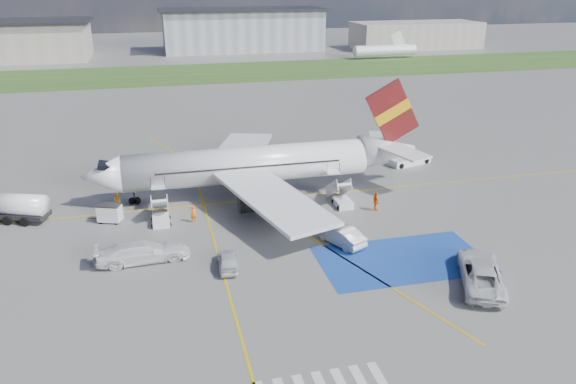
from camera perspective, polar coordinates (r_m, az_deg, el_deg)
The scene contains 21 objects.
ground at distance 49.09m, azimuth -1.22°, elevation -6.05°, with size 400.00×400.00×0.00m, color #60605E.
grass_strip at distance 139.70m, azimuth -10.04°, elevation 11.75°, with size 400.00×30.00×0.01m, color #2D4C1E.
taxiway_line_main at distance 59.79m, azimuth -3.76°, elevation -0.89°, with size 120.00×0.20×0.01m, color gold.
taxiway_line_cross at distance 39.87m, azimuth -5.16°, elevation -13.27°, with size 0.20×60.00×0.01m, color gold.
taxiway_line_diag at distance 59.79m, azimuth -3.76°, elevation -0.89°, with size 0.20×60.00×0.01m, color gold.
staging_box at distance 48.73m, azimuth 11.48°, elevation -6.73°, with size 14.00×8.00×0.01m, color #193F96.
terminal_centre at distance 180.73m, azimuth -4.64°, elevation 16.04°, with size 48.00×18.00×12.00m, color gray.
terminal_east at distance 191.21m, azimuth 12.85°, elevation 15.29°, with size 40.00×16.00×8.00m, color gray.
airliner at distance 60.71m, azimuth -2.78°, elevation 2.90°, with size 36.81×32.95×11.92m.
airstairs_fwd at distance 55.76m, azimuth -12.81°, elevation -2.41°, with size 1.90×5.20×3.60m.
airstairs_aft at distance 58.73m, azimuth 5.48°, elevation -0.71°, with size 1.90×5.20×3.60m.
fuel_tanker at distance 61.00m, azimuth -26.69°, elevation -1.58°, with size 8.47×5.10×2.82m.
gpu_cart at distance 57.04m, azimuth -17.64°, elevation -2.17°, with size 2.47×2.01×1.78m.
belt_loader at distance 72.67m, azimuth 12.27°, elevation 3.12°, with size 6.12×3.41×1.77m.
car_silver_a at distance 46.43m, azimuth -6.16°, elevation -6.94°, with size 1.62×4.03×1.37m, color silver.
car_silver_b at distance 50.29m, azimuth 5.34°, elevation -4.38°, with size 1.77×5.08×1.67m, color #A9ACB0.
van_white_a at distance 46.39m, azimuth 19.02°, elevation -7.37°, with size 3.00×6.50×2.44m, color silver.
van_white_b at distance 48.56m, azimuth -14.58°, elevation -5.60°, with size 2.39×5.88×2.30m, color silver.
crew_fwd at distance 55.06m, azimuth -9.56°, elevation -2.24°, with size 0.61×0.40×1.67m, color orange.
crew_nose at distance 60.23m, azimuth -16.96°, elevation -0.83°, with size 0.78×0.61×1.60m, color orange.
crew_aft at distance 57.62m, azimuth 8.92°, elevation -0.95°, with size 1.14×0.48×1.95m, color #EE590C.
Camera 1 is at (-9.45, -42.54, 22.62)m, focal length 35.00 mm.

